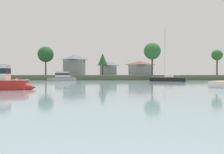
% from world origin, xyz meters
% --- Properties ---
extents(far_shore_bank, '(185.70, 44.21, 1.50)m').
position_xyz_m(far_shore_bank, '(0.00, 85.55, 0.75)').
color(far_shore_bank, '#4C563D').
rests_on(far_shore_bank, ground).
extents(cruiser_grey, '(7.66, 8.20, 4.68)m').
position_xyz_m(cruiser_grey, '(-5.94, 54.88, 0.59)').
color(cruiser_grey, gray).
rests_on(cruiser_grey, ground).
extents(sailboat_black, '(9.00, 5.05, 14.09)m').
position_xyz_m(sailboat_black, '(20.92, 50.72, 0.29)').
color(sailboat_black, black).
rests_on(sailboat_black, ground).
extents(shore_tree_left, '(3.55, 3.55, 7.96)m').
position_xyz_m(shore_tree_left, '(3.47, 77.72, 7.21)').
color(shore_tree_left, brown).
rests_on(shore_tree_left, far_shore_bank).
extents(shore_tree_far_left, '(5.31, 5.31, 10.26)m').
position_xyz_m(shore_tree_far_left, '(19.57, 65.91, 9.05)').
color(shore_tree_far_left, brown).
rests_on(shore_tree_far_left, far_shore_bank).
extents(shore_tree_inland_a, '(5.63, 5.63, 10.27)m').
position_xyz_m(shore_tree_inland_a, '(-16.96, 76.38, 8.91)').
color(shore_tree_inland_a, brown).
rests_on(shore_tree_inland_a, far_shore_bank).
extents(shore_tree_center, '(3.60, 3.60, 8.53)m').
position_xyz_m(shore_tree_center, '(41.84, 70.08, 8.12)').
color(shore_tree_center, brown).
rests_on(shore_tree_center, far_shore_bank).
extents(cottage_near_water, '(7.63, 8.21, 5.80)m').
position_xyz_m(cottage_near_water, '(5.26, 95.12, 4.49)').
color(cottage_near_water, gray).
rests_on(cottage_near_water, far_shore_bank).
extents(cottage_hillside, '(7.92, 10.57, 8.06)m').
position_xyz_m(cottage_hillside, '(-7.79, 84.73, 5.65)').
color(cottage_hillside, gray).
rests_on(cottage_hillside, far_shore_bank).
extents(cottage_eastern, '(9.34, 9.30, 5.65)m').
position_xyz_m(cottage_eastern, '(18.10, 86.86, 4.41)').
color(cottage_eastern, gray).
rests_on(cottage_eastern, far_shore_bank).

